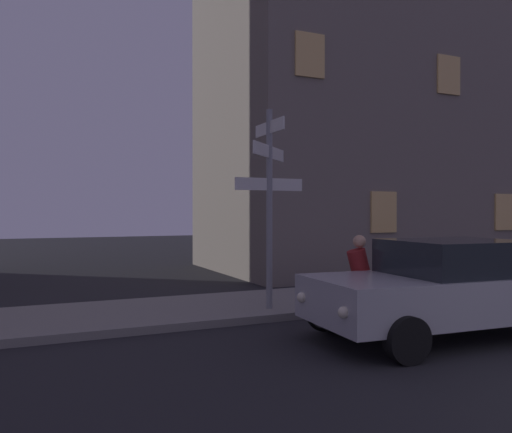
{
  "coord_description": "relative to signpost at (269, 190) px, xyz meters",
  "views": [
    {
      "loc": [
        -5.71,
        -2.39,
        2.01
      ],
      "look_at": [
        -1.78,
        6.36,
        1.92
      ],
      "focal_mm": 36.03,
      "sensor_mm": 36.0,
      "label": 1
    }
  ],
  "objects": [
    {
      "name": "building_right_block",
      "position": [
        6.49,
        6.57,
        5.47
      ],
      "size": [
        9.94,
        6.76,
        15.81
      ],
      "color": "slate",
      "rests_on": "ground_plane"
    },
    {
      "name": "signpost",
      "position": [
        0.0,
        0.0,
        0.0
      ],
      "size": [
        1.43,
        1.23,
        3.85
      ],
      "color": "gray",
      "rests_on": "sidewalk_kerb"
    },
    {
      "name": "car_far_oncoming",
      "position": [
        1.83,
        -2.78,
        -1.63
      ],
      "size": [
        4.65,
        2.29,
        1.56
      ],
      "color": "#B7B7BC",
      "rests_on": "ground_plane"
    },
    {
      "name": "sidewalk_kerb",
      "position": [
        1.41,
        0.79,
        -2.37
      ],
      "size": [
        40.0,
        2.79,
        0.14
      ],
      "primitive_type": "cube",
      "color": "gray",
      "rests_on": "ground_plane"
    },
    {
      "name": "cyclist",
      "position": [
        0.86,
        -1.66,
        -1.69
      ],
      "size": [
        1.82,
        0.37,
        1.61
      ],
      "color": "black",
      "rests_on": "ground_plane"
    }
  ]
}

